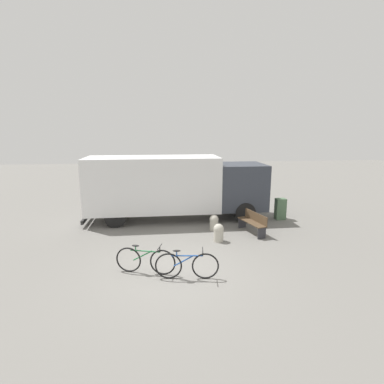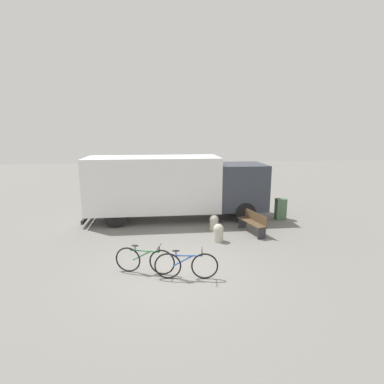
{
  "view_description": "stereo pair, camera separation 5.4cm",
  "coord_description": "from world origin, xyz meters",
  "views": [
    {
      "loc": [
        -0.46,
        -8.11,
        4.06
      ],
      "look_at": [
        1.0,
        3.87,
        1.55
      ],
      "focal_mm": 28.0,
      "sensor_mm": 36.0,
      "label": 1
    },
    {
      "loc": [
        -0.41,
        -8.12,
        4.06
      ],
      "look_at": [
        1.0,
        3.87,
        1.55
      ],
      "focal_mm": 28.0,
      "sensor_mm": 36.0,
      "label": 2
    }
  ],
  "objects": [
    {
      "name": "utility_box",
      "position": [
        5.21,
        4.66,
        0.49
      ],
      "size": [
        0.45,
        0.36,
        0.97
      ],
      "color": "#4C6B4C",
      "rests_on": "ground"
    },
    {
      "name": "park_bench",
      "position": [
        3.36,
        2.98,
        0.46
      ],
      "size": [
        0.77,
        1.58,
        0.83
      ],
      "rotation": [
        0.0,
        0.0,
        1.82
      ],
      "color": "brown",
      "rests_on": "ground"
    },
    {
      "name": "bicycle_near",
      "position": [
        -0.82,
        -0.02,
        0.4
      ],
      "size": [
        1.71,
        0.61,
        0.85
      ],
      "rotation": [
        0.0,
        0.0,
        -0.29
      ],
      "color": "black",
      "rests_on": "ground"
    },
    {
      "name": "bicycle_middle",
      "position": [
        0.32,
        -0.48,
        0.4
      ],
      "size": [
        1.76,
        0.44,
        0.85
      ],
      "rotation": [
        0.0,
        0.0,
        -0.13
      ],
      "color": "black",
      "rests_on": "ground"
    },
    {
      "name": "bollard_far_bench",
      "position": [
        1.87,
        3.5,
        0.34
      ],
      "size": [
        0.37,
        0.37,
        0.65
      ],
      "color": "#B2AD9E",
      "rests_on": "ground"
    },
    {
      "name": "ground_plane",
      "position": [
        0.0,
        0.0,
        0.0
      ],
      "size": [
        60.0,
        60.0,
        0.0
      ],
      "primitive_type": "plane",
      "color": "slate"
    },
    {
      "name": "bollard_near_bench",
      "position": [
        1.79,
        2.22,
        0.35
      ],
      "size": [
        0.38,
        0.38,
        0.67
      ],
      "color": "#B2AD9E",
      "rests_on": "ground"
    },
    {
      "name": "delivery_truck",
      "position": [
        0.35,
        5.32,
        1.6
      ],
      "size": [
        8.16,
        2.26,
        2.89
      ],
      "rotation": [
        0.0,
        0.0,
        -0.01
      ],
      "color": "white",
      "rests_on": "ground"
    }
  ]
}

